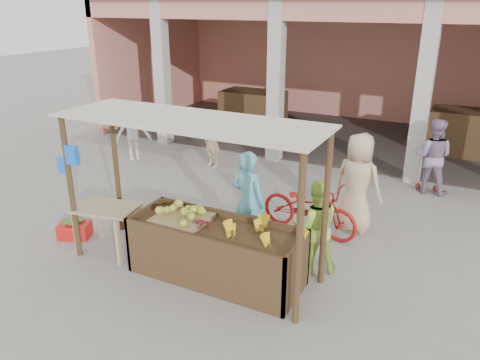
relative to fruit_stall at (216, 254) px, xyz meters
The scene contains 19 objects.
ground 0.64m from the fruit_stall, behind, with size 60.00×60.00×0.00m, color gray.
market_building 9.23m from the fruit_stall, 92.86° to the left, with size 14.40×6.40×4.20m.
fruit_stall is the anchor object (origin of this frame).
stall_awning 1.66m from the fruit_stall, behind, with size 4.09×1.35×2.39m.
banana_heap 0.90m from the fruit_stall, ahead, with size 0.98×0.54×0.18m, color yellow, non-canonical shape.
melon_tray 0.79m from the fruit_stall, behind, with size 0.81×0.70×0.21m.
berry_heap 0.51m from the fruit_stall, 167.97° to the right, with size 0.40×0.33×0.13m, color maroon.
side_table 2.01m from the fruit_stall, behind, with size 1.11×0.85×0.81m.
papaya_pile 2.06m from the fruit_stall, behind, with size 0.75×0.43×0.21m, color #478C2E, non-canonical shape.
red_crate 2.89m from the fruit_stall, behind, with size 0.52×0.37×0.27m, color red.
plantain_bundle 2.88m from the fruit_stall, behind, with size 0.41×0.28×0.08m, color #47802E, non-canonical shape.
produce_sacks 5.68m from the fruit_stall, 65.03° to the left, with size 0.82×0.51×0.62m.
vendor_blue 1.09m from the fruit_stall, 86.06° to the left, with size 0.70×0.51×1.87m, color #61BFDB.
vendor_green 1.56m from the fruit_stall, 36.33° to the left, with size 0.75×0.44×1.56m, color #B5DD4F.
motorcycle 2.18m from the fruit_stall, 70.19° to the left, with size 1.93×0.66×1.01m, color #A41714.
shopper_a 6.24m from the fruit_stall, 140.40° to the left, with size 1.02×0.51×1.59m, color silver.
shopper_c 2.99m from the fruit_stall, 60.62° to the left, with size 0.97×0.63×2.01m, color tan.
shopper_e 5.16m from the fruit_stall, 120.94° to the left, with size 0.54×0.41×1.44m, color #F0C08E.
shopper_f 5.67m from the fruit_stall, 64.60° to the left, with size 0.88×0.50×1.79m, color #94779C.
Camera 1 is at (3.63, -5.27, 3.91)m, focal length 35.00 mm.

